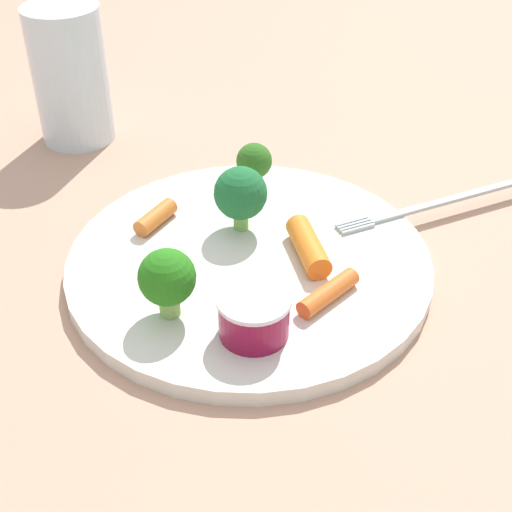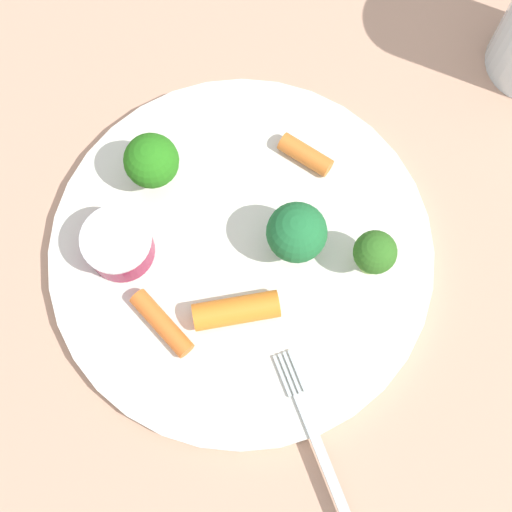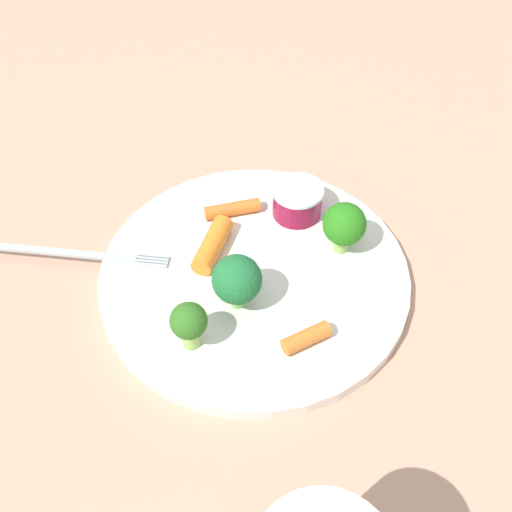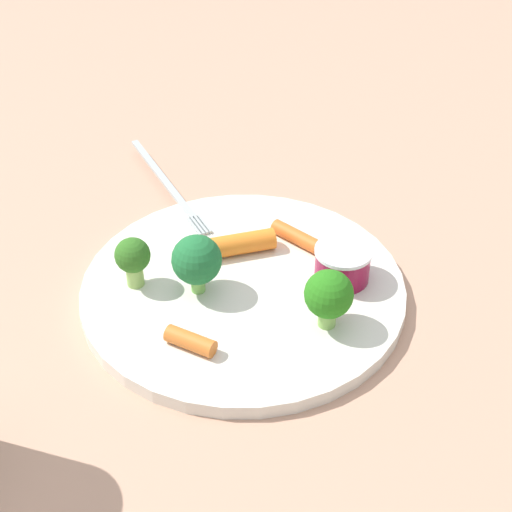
{
  "view_description": "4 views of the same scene",
  "coord_description": "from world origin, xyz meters",
  "px_view_note": "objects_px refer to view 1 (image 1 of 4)",
  "views": [
    {
      "loc": [
        -0.41,
        -0.06,
        0.32
      ],
      "look_at": [
        -0.02,
        -0.01,
        0.03
      ],
      "focal_mm": 50.52,
      "sensor_mm": 36.0,
      "label": 1
    },
    {
      "loc": [
        0.04,
        -0.14,
        0.51
      ],
      "look_at": [
        0.01,
        -0.01,
        0.03
      ],
      "focal_mm": 54.4,
      "sensor_mm": 36.0,
      "label": 2
    },
    {
      "loc": [
        0.26,
        0.22,
        0.42
      ],
      "look_at": [
        -0.0,
        -0.0,
        0.03
      ],
      "focal_mm": 44.55,
      "sensor_mm": 36.0,
      "label": 3
    },
    {
      "loc": [
        -0.06,
        0.47,
        0.41
      ],
      "look_at": [
        -0.01,
        -0.02,
        0.03
      ],
      "focal_mm": 54.29,
      "sensor_mm": 36.0,
      "label": 4
    }
  ],
  "objects_px": {
    "broccoli_floret_1": "(254,164)",
    "carrot_stick_2": "(156,217)",
    "sauce_cup": "(254,315)",
    "plate": "(249,263)",
    "drinking_glass": "(70,75)",
    "broccoli_floret_0": "(241,194)",
    "fork": "(435,204)",
    "carrot_stick_1": "(328,293)",
    "carrot_stick_0": "(308,246)",
    "broccoli_floret_2": "(167,279)"
  },
  "relations": [
    {
      "from": "broccoli_floret_0",
      "to": "fork",
      "type": "bearing_deg",
      "value": -70.6
    },
    {
      "from": "carrot_stick_1",
      "to": "fork",
      "type": "distance_m",
      "value": 0.15
    },
    {
      "from": "broccoli_floret_0",
      "to": "carrot_stick_2",
      "type": "distance_m",
      "value": 0.07
    },
    {
      "from": "carrot_stick_1",
      "to": "fork",
      "type": "xyz_separation_m",
      "value": [
        0.13,
        -0.08,
        -0.0
      ]
    },
    {
      "from": "plate",
      "to": "broccoli_floret_1",
      "type": "bearing_deg",
      "value": 5.6
    },
    {
      "from": "drinking_glass",
      "to": "carrot_stick_2",
      "type": "bearing_deg",
      "value": -142.91
    },
    {
      "from": "carrot_stick_1",
      "to": "fork",
      "type": "bearing_deg",
      "value": -31.23
    },
    {
      "from": "sauce_cup",
      "to": "drinking_glass",
      "type": "bearing_deg",
      "value": 38.26
    },
    {
      "from": "sauce_cup",
      "to": "broccoli_floret_2",
      "type": "relative_size",
      "value": 0.95
    },
    {
      "from": "carrot_stick_1",
      "to": "fork",
      "type": "height_order",
      "value": "carrot_stick_1"
    },
    {
      "from": "plate",
      "to": "broccoli_floret_0",
      "type": "xyz_separation_m",
      "value": [
        0.03,
        0.01,
        0.04
      ]
    },
    {
      "from": "plate",
      "to": "drinking_glass",
      "type": "bearing_deg",
      "value": 46.39
    },
    {
      "from": "broccoli_floret_2",
      "to": "carrot_stick_0",
      "type": "xyz_separation_m",
      "value": [
        0.07,
        -0.08,
        -0.02
      ]
    },
    {
      "from": "fork",
      "to": "drinking_glass",
      "type": "height_order",
      "value": "drinking_glass"
    },
    {
      "from": "drinking_glass",
      "to": "fork",
      "type": "bearing_deg",
      "value": -106.18
    },
    {
      "from": "broccoli_floret_0",
      "to": "broccoli_floret_1",
      "type": "bearing_deg",
      "value": -3.09
    },
    {
      "from": "broccoli_floret_0",
      "to": "carrot_stick_0",
      "type": "distance_m",
      "value": 0.06
    },
    {
      "from": "plate",
      "to": "drinking_glass",
      "type": "height_order",
      "value": "drinking_glass"
    },
    {
      "from": "plate",
      "to": "broccoli_floret_2",
      "type": "relative_size",
      "value": 5.37
    },
    {
      "from": "sauce_cup",
      "to": "carrot_stick_1",
      "type": "xyz_separation_m",
      "value": [
        0.04,
        -0.04,
        -0.01
      ]
    },
    {
      "from": "broccoli_floret_1",
      "to": "carrot_stick_2",
      "type": "distance_m",
      "value": 0.09
    },
    {
      "from": "broccoli_floret_1",
      "to": "carrot_stick_2",
      "type": "xyz_separation_m",
      "value": [
        -0.06,
        0.07,
        -0.02
      ]
    },
    {
      "from": "broccoli_floret_0",
      "to": "sauce_cup",
      "type": "bearing_deg",
      "value": -167.04
    },
    {
      "from": "carrot_stick_1",
      "to": "drinking_glass",
      "type": "relative_size",
      "value": 0.41
    },
    {
      "from": "plate",
      "to": "broccoli_floret_2",
      "type": "xyz_separation_m",
      "value": [
        -0.07,
        0.04,
        0.03
      ]
    },
    {
      "from": "plate",
      "to": "broccoli_floret_0",
      "type": "bearing_deg",
      "value": 17.94
    },
    {
      "from": "carrot_stick_1",
      "to": "drinking_glass",
      "type": "distance_m",
      "value": 0.34
    },
    {
      "from": "carrot_stick_2",
      "to": "broccoli_floret_0",
      "type": "bearing_deg",
      "value": -85.99
    },
    {
      "from": "broccoli_floret_1",
      "to": "broccoli_floret_2",
      "type": "distance_m",
      "value": 0.16
    },
    {
      "from": "broccoli_floret_0",
      "to": "broccoli_floret_2",
      "type": "distance_m",
      "value": 0.11
    },
    {
      "from": "fork",
      "to": "sauce_cup",
      "type": "bearing_deg",
      "value": 143.78
    },
    {
      "from": "fork",
      "to": "carrot_stick_1",
      "type": "bearing_deg",
      "value": 148.77
    },
    {
      "from": "broccoli_floret_0",
      "to": "carrot_stick_0",
      "type": "relative_size",
      "value": 0.9
    },
    {
      "from": "broccoli_floret_0",
      "to": "broccoli_floret_1",
      "type": "xyz_separation_m",
      "value": [
        0.05,
        -0.0,
        -0.0
      ]
    },
    {
      "from": "carrot_stick_1",
      "to": "carrot_stick_2",
      "type": "xyz_separation_m",
      "value": [
        0.07,
        0.13,
        0.0
      ]
    },
    {
      "from": "carrot_stick_0",
      "to": "fork",
      "type": "bearing_deg",
      "value": -49.3
    },
    {
      "from": "plate",
      "to": "fork",
      "type": "distance_m",
      "value": 0.16
    },
    {
      "from": "broccoli_floret_0",
      "to": "fork",
      "type": "height_order",
      "value": "broccoli_floret_0"
    },
    {
      "from": "broccoli_floret_0",
      "to": "drinking_glass",
      "type": "height_order",
      "value": "drinking_glass"
    },
    {
      "from": "plate",
      "to": "drinking_glass",
      "type": "distance_m",
      "value": 0.27
    },
    {
      "from": "broccoli_floret_0",
      "to": "broccoli_floret_2",
      "type": "relative_size",
      "value": 1.04
    },
    {
      "from": "broccoli_floret_0",
      "to": "drinking_glass",
      "type": "bearing_deg",
      "value": 50.69
    },
    {
      "from": "sauce_cup",
      "to": "broccoli_floret_1",
      "type": "relative_size",
      "value": 1.07
    },
    {
      "from": "broccoli_floret_1",
      "to": "broccoli_floret_2",
      "type": "height_order",
      "value": "broccoli_floret_2"
    },
    {
      "from": "broccoli_floret_0",
      "to": "carrot_stick_0",
      "type": "bearing_deg",
      "value": -118.79
    },
    {
      "from": "broccoli_floret_1",
      "to": "carrot_stick_2",
      "type": "bearing_deg",
      "value": 129.62
    },
    {
      "from": "carrot_stick_2",
      "to": "fork",
      "type": "relative_size",
      "value": 0.24
    },
    {
      "from": "broccoli_floret_0",
      "to": "broccoli_floret_2",
      "type": "xyz_separation_m",
      "value": [
        -0.1,
        0.03,
        -0.0
      ]
    },
    {
      "from": "broccoli_floret_1",
      "to": "carrot_stick_1",
      "type": "height_order",
      "value": "broccoli_floret_1"
    },
    {
      "from": "carrot_stick_0",
      "to": "carrot_stick_1",
      "type": "relative_size",
      "value": 1.11
    }
  ]
}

